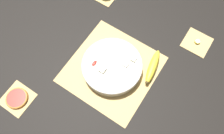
# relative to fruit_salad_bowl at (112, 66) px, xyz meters

# --- Properties ---
(ground_plane) EXTENTS (6.00, 6.00, 0.00)m
(ground_plane) POSITION_rel_fruit_salad_bowl_xyz_m (-0.00, 0.00, -0.04)
(ground_plane) COLOR black
(bamboo_mat_center) EXTENTS (0.40, 0.40, 0.01)m
(bamboo_mat_center) POSITION_rel_fruit_salad_bowl_xyz_m (-0.00, 0.00, -0.03)
(bamboo_mat_center) COLOR tan
(bamboo_mat_center) RESTS_ON ground_plane
(coaster_mat_near_right) EXTENTS (0.13, 0.13, 0.01)m
(coaster_mat_near_right) POSITION_rel_fruit_salad_bowl_xyz_m (0.35, -0.28, -0.03)
(coaster_mat_near_right) COLOR tan
(coaster_mat_near_right) RESTS_ON ground_plane
(coaster_mat_far_left) EXTENTS (0.13, 0.13, 0.01)m
(coaster_mat_far_left) POSITION_rel_fruit_salad_bowl_xyz_m (-0.36, 0.28, -0.03)
(coaster_mat_far_left) COLOR tan
(coaster_mat_far_left) RESTS_ON ground_plane
(fruit_salad_bowl) EXTENTS (0.28, 0.28, 0.06)m
(fruit_salad_bowl) POSITION_rel_fruit_salad_bowl_xyz_m (0.00, 0.00, 0.00)
(fruit_salad_bowl) COLOR silver
(fruit_salad_bowl) RESTS_ON bamboo_mat_center
(whole_banana) EXTENTS (0.18, 0.07, 0.04)m
(whole_banana) POSITION_rel_fruit_salad_bowl_xyz_m (0.11, -0.16, -0.01)
(whole_banana) COLOR yellow
(whole_banana) RESTS_ON bamboo_mat_center
(banana_coin_single) EXTENTS (0.03, 0.03, 0.01)m
(banana_coin_single) POSITION_rel_fruit_salad_bowl_xyz_m (0.35, -0.28, -0.03)
(banana_coin_single) COLOR #F7EFC6
(banana_coin_single) RESTS_ON coaster_mat_near_right
(grapefruit_slice) EXTENTS (0.10, 0.10, 0.01)m
(grapefruit_slice) POSITION_rel_fruit_salad_bowl_xyz_m (-0.36, 0.28, -0.02)
(grapefruit_slice) COLOR red
(grapefruit_slice) RESTS_ON coaster_mat_far_left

